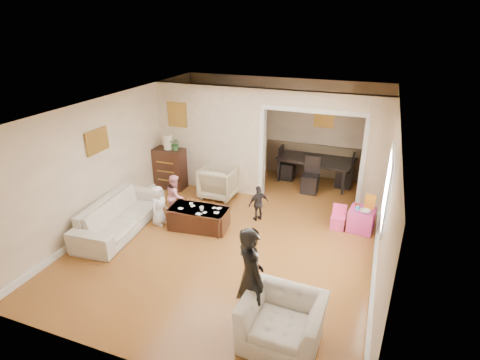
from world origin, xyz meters
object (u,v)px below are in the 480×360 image
at_px(sofa, 120,215).
at_px(coffee_table, 199,218).
at_px(table_lamp, 168,142).
at_px(child_kneel_a, 159,206).
at_px(cyan_cup, 358,208).
at_px(adult_person, 251,277).
at_px(coffee_cup, 202,209).
at_px(armchair_back, 219,182).
at_px(armchair_front, 282,322).
at_px(dining_table, 315,171).
at_px(child_toddler, 259,203).
at_px(dresser, 170,168).
at_px(child_kneel_b, 175,196).
at_px(play_table, 361,220).

relative_size(sofa, coffee_table, 1.91).
relative_size(table_lamp, child_kneel_a, 0.42).
relative_size(cyan_cup, adult_person, 0.05).
bearing_deg(coffee_cup, armchair_back, 101.03).
bearing_deg(armchair_front, dining_table, 98.17).
bearing_deg(sofa, child_kneel_a, -57.82).
height_order(armchair_front, coffee_cup, armchair_front).
bearing_deg(coffee_table, coffee_cup, -26.57).
relative_size(coffee_cup, child_kneel_a, 0.11).
distance_m(armchair_back, child_toddler, 1.48).
relative_size(armchair_back, coffee_cup, 8.82).
distance_m(coffee_cup, adult_person, 2.75).
height_order(coffee_cup, dining_table, dining_table).
distance_m(armchair_back, armchair_front, 4.66).
bearing_deg(armchair_back, sofa, 59.96).
xyz_separation_m(armchair_front, child_toddler, (-1.33, 3.09, 0.05)).
xyz_separation_m(dresser, child_kneel_b, (0.88, -1.29, -0.04)).
height_order(armchair_back, child_kneel_a, child_kneel_a).
relative_size(dining_table, child_toddler, 2.40).
xyz_separation_m(sofa, play_table, (4.63, 1.71, -0.09)).
height_order(child_kneel_a, child_kneel_b, child_kneel_b).
xyz_separation_m(dresser, child_kneel_a, (0.73, -1.74, -0.09)).
xyz_separation_m(armchair_back, table_lamp, (-1.37, 0.05, 0.84)).
bearing_deg(adult_person, dining_table, -44.49).
xyz_separation_m(cyan_cup, dining_table, (-1.24, 2.15, -0.18)).
bearing_deg(dining_table, armchair_front, -75.99).
bearing_deg(child_toddler, sofa, -18.16).
relative_size(armchair_front, cyan_cup, 13.23).
bearing_deg(play_table, dresser, 174.01).
distance_m(sofa, armchair_front, 4.23).
bearing_deg(cyan_cup, child_kneel_a, -163.03).
relative_size(armchair_back, child_kneel_a, 0.96).
bearing_deg(armchair_back, child_toddler, 148.68).
bearing_deg(child_kneel_a, child_kneel_b, -15.04).
height_order(play_table, child_kneel_b, child_kneel_b).
bearing_deg(table_lamp, dresser, 0.00).
distance_m(adult_person, child_kneel_b, 3.56).
xyz_separation_m(play_table, child_toddler, (-2.10, -0.34, 0.16)).
bearing_deg(cyan_cup, child_toddler, -171.75).
relative_size(coffee_cup, child_toddler, 0.12).
xyz_separation_m(armchair_front, coffee_cup, (-2.28, 2.29, 0.14)).
xyz_separation_m(dining_table, adult_person, (0.06, -5.33, 0.45)).
bearing_deg(sofa, dining_table, -45.36).
height_order(dresser, dining_table, dresser).
relative_size(coffee_cup, adult_person, 0.06).
bearing_deg(armchair_front, adult_person, 161.35).
distance_m(coffee_cup, child_kneel_b, 0.87).
height_order(dresser, adult_person, adult_person).
height_order(cyan_cup, child_kneel_b, child_kneel_b).
distance_m(dresser, cyan_cup, 4.66).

